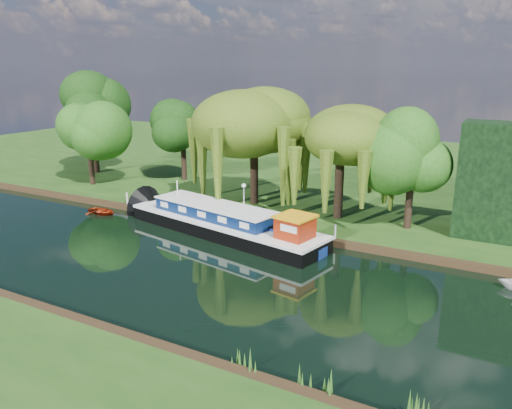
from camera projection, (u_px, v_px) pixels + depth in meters
The scene contains 15 objects.
ground at pixel (156, 261), 31.91m from camera, with size 120.00×120.00×0.00m, color black.
far_bank at pixel (336, 166), 60.65m from camera, with size 120.00×52.00×0.45m, color #193D10.
dutch_barge at pixel (225, 223), 36.79m from camera, with size 17.09×6.93×3.52m.
narrowboat at pixel (260, 233), 35.56m from camera, with size 10.84×3.25×1.56m.
red_dinghy at pixel (102, 214), 42.18m from camera, with size 2.01×2.81×0.58m, color maroon.
willow_left at pixel (254, 124), 41.95m from camera, with size 7.88×7.88×9.45m.
willow_right at pixel (341, 145), 38.09m from camera, with size 6.51×6.51×7.93m.
tree_far_left at pixel (88, 130), 49.22m from camera, with size 4.97×4.97×8.01m.
tree_far_back at pixel (91, 110), 54.53m from camera, with size 5.95×5.95×10.00m.
tree_far_mid at pixel (183, 130), 51.25m from camera, with size 4.65×4.65×7.61m.
tree_far_right at pixel (413, 158), 35.70m from camera, with size 4.64×4.64×7.60m.
conifer_hedge at pixel (505, 182), 33.87m from camera, with size 6.00×3.00×8.00m, color black.
lamppost at pixel (244, 191), 39.92m from camera, with size 0.36×0.36×2.56m.
mooring_posts at pixel (219, 213), 39.00m from camera, with size 19.16×0.16×1.00m.
reeds_near at pixel (167, 335), 22.20m from camera, with size 33.70×1.50×1.10m.
Camera 1 is at (19.79, -23.11, 12.13)m, focal length 35.00 mm.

